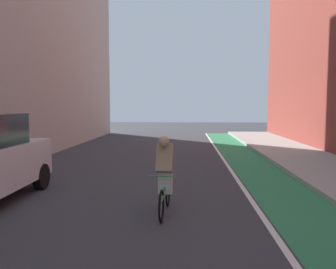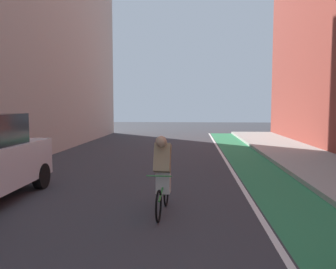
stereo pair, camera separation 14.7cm
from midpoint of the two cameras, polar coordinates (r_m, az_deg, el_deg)
ground_plane at (r=8.93m, az=-5.54°, el=-9.24°), size 71.03×71.03×0.00m
bike_lane_paint at (r=11.03m, az=15.26°, el=-6.66°), size 1.60×32.28×0.00m
lane_divider_stripe at (r=10.88m, az=10.59°, el=-6.73°), size 0.12×32.28×0.00m
cyclist_trailing at (r=6.93m, az=-1.13°, el=-6.54°), size 0.48×1.66×1.58m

